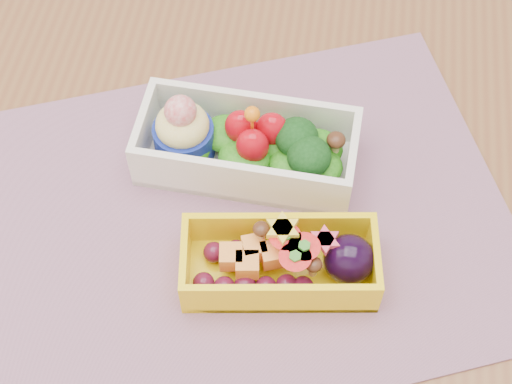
# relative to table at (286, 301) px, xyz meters

# --- Properties ---
(table) EXTENTS (1.20, 0.80, 0.75)m
(table) POSITION_rel_table_xyz_m (0.00, 0.00, 0.00)
(table) COLOR brown
(table) RESTS_ON ground
(placemat) EXTENTS (0.54, 0.49, 0.00)m
(placemat) POSITION_rel_table_xyz_m (-0.04, 0.02, 0.10)
(placemat) COLOR gray
(placemat) RESTS_ON table
(bento_white) EXTENTS (0.19, 0.09, 0.08)m
(bento_white) POSITION_rel_table_xyz_m (-0.05, 0.08, 0.13)
(bento_white) COLOR white
(bento_white) RESTS_ON placemat
(bento_yellow) EXTENTS (0.17, 0.09, 0.05)m
(bento_yellow) POSITION_rel_table_xyz_m (-0.00, -0.02, 0.12)
(bento_yellow) COLOR yellow
(bento_yellow) RESTS_ON placemat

